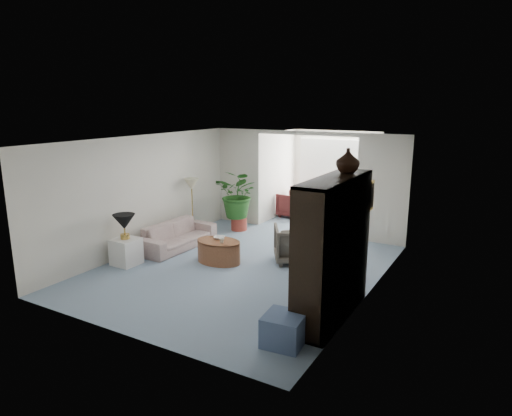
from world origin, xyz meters
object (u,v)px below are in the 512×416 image
Objects in this scene: floor_lamp at (192,184)px; entertainment_cabinet at (333,249)px; sunroom_chair_maroon at (294,205)px; table_lamp at (124,222)px; coffee_bowl at (219,238)px; cabinet_urn at (348,161)px; sofa at (177,235)px; end_table at (126,252)px; sunroom_table at (328,205)px; framed_picture at (368,198)px; plant_pot at (239,224)px; coffee_table at (219,251)px; side_table_dark at (333,248)px; wingback_chair at (295,244)px; ottoman at (284,330)px; sunroom_chair_blue at (345,210)px; coffee_cup at (222,241)px.

entertainment_cabinet reaches higher than floor_lamp.
table_lamp is at bearing -7.77° from sunroom_chair_maroon.
cabinet_urn reaches higher than coffee_bowl.
sofa reaches higher than end_table.
sunroom_chair_maroon is 1.06m from sunroom_table.
sofa is 8.56× the size of coffee_bowl.
framed_picture is 5.64m from sunroom_chair_maroon.
coffee_bowl is (1.48, 1.14, -0.40)m from table_lamp.
sofa is 4.85× the size of plant_pot.
side_table_dark is at bearing 28.55° from coffee_table.
wingback_chair is at bearing -9.93° from floor_lamp.
coffee_bowl is (-3.11, 0.32, -1.22)m from framed_picture.
cabinet_urn reaches higher than coffee_table.
framed_picture is 1.13m from entertainment_cabinet.
entertainment_cabinet reaches higher than ottoman.
coffee_table is 3.41m from ottoman.
sunroom_chair_blue is (-1.60, 4.76, -1.94)m from cabinet_urn.
coffee_bowl is at bearing -97.89° from sofa.
side_table_dark is (2.07, 1.00, -0.16)m from coffee_bowl.
coffee_cup is 2.23m from side_table_dark.
end_table is 1.93m from coffee_cup.
coffee_table is (1.33, -0.31, -0.06)m from sofa.
end_table is at bearing 163.89° from ottoman.
sunroom_chair_blue reaches higher than sofa.
sunroom_table reaches higher than coffee_cup.
sofa is at bearing 81.57° from table_lamp.
sofa is 19.28× the size of coffee_cup.
sofa reaches higher than coffee_bowl.
coffee_table reaches higher than plant_pot.
sofa is (-4.38, 0.53, -1.42)m from framed_picture.
sunroom_table is (0.33, 4.98, -0.22)m from coffee_cup.
ottoman is (2.43, -2.12, -0.29)m from coffee_cup.
coffee_cup is at bearing -104.03° from sofa.
coffee_cup is 0.27× the size of cabinet_urn.
plant_pot is at bearing 112.04° from coffee_table.
coffee_table is 1.51× the size of side_table_dark.
table_lamp reaches higher than end_table.
cabinet_urn is (2.68, -0.52, 1.82)m from coffee_cup.
framed_picture is 5.00m from floor_lamp.
coffee_cup is at bearing -147.33° from side_table_dark.
wingback_chair is at bearing 31.42° from sunroom_chair_maroon.
coffee_bowl is 2.30m from plant_pot.
entertainment_cabinet is 5.54m from sunroom_chair_blue.
entertainment_cabinet is 3.85× the size of sunroom_table.
coffee_bowl is 0.27× the size of sunroom_chair_blue.
floor_lamp is at bearing 161.96° from framed_picture.
end_table is 2.56m from floor_lamp.
cabinet_urn is 6.32m from sunroom_table.
sunroom_chair_maroon is (-3.33, 4.35, -1.35)m from framed_picture.
sofa is 1.36m from end_table.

